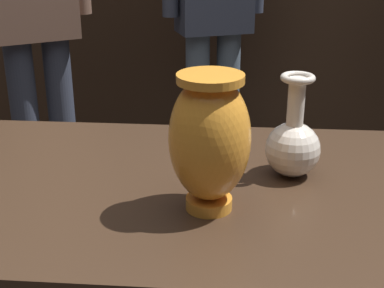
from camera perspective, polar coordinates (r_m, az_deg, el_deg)
name	(u,v)px	position (r m, az deg, el deg)	size (l,w,h in m)	color
back_display_shelf	(218,63)	(3.23, 2.67, 8.30)	(2.60, 0.40, 0.99)	#382619
vase_centerpiece	(210,139)	(0.91, 1.83, 0.55)	(0.14, 0.14, 0.24)	orange
vase_tall_behind	(293,143)	(1.08, 10.35, 0.06)	(0.11, 0.11, 0.20)	silver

